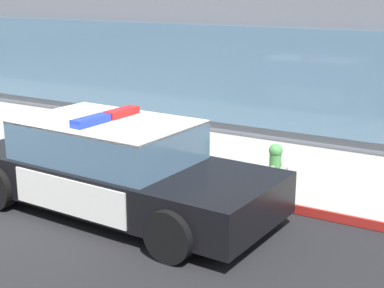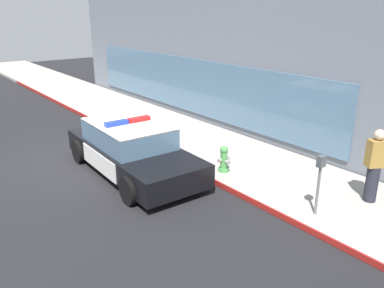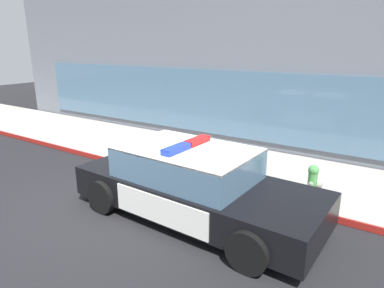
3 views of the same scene
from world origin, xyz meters
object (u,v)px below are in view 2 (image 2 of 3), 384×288
object	(u,v)px
pedestrian_on_sidewalk	(375,166)
parking_meter	(320,174)
police_cruiser	(131,149)
fire_hydrant	(224,159)

from	to	relation	value
pedestrian_on_sidewalk	parking_meter	bearing A→B (deg)	-73.74
police_cruiser	parking_meter	size ratio (longest dim) A/B	3.68
fire_hydrant	parking_meter	bearing A→B (deg)	-0.27
fire_hydrant	parking_meter	world-z (taller)	parking_meter
pedestrian_on_sidewalk	parking_meter	distance (m)	1.56
police_cruiser	fire_hydrant	bearing A→B (deg)	46.79
fire_hydrant	pedestrian_on_sidewalk	bearing A→B (deg)	24.24
police_cruiser	pedestrian_on_sidewalk	size ratio (longest dim) A/B	2.88
fire_hydrant	police_cruiser	bearing A→B (deg)	-135.36
police_cruiser	fire_hydrant	xyz separation A→B (m)	(1.81, 1.79, -0.18)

